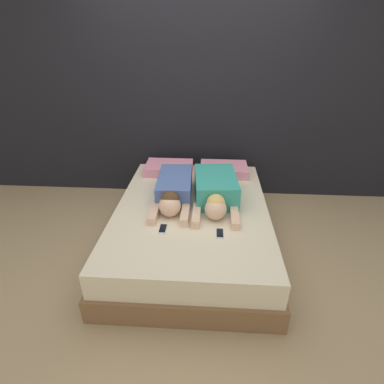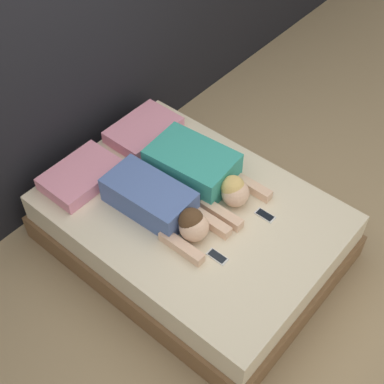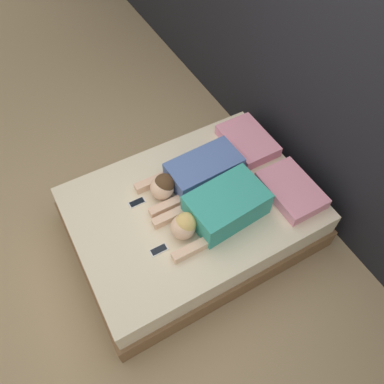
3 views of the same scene
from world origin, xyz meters
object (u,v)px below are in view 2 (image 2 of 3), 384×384
pillow_head_left (82,176)px  cell_phone_left (217,257)px  person_left (161,205)px  bed (192,227)px  pillow_head_right (144,130)px  person_right (201,171)px  cell_phone_right (265,215)px

pillow_head_left → cell_phone_left: bearing=-85.0°
pillow_head_left → person_left: person_left is taller
bed → person_left: person_left is taller
pillow_head_right → person_right: person_right is taller
person_right → cell_phone_left: person_right is taller
person_right → cell_phone_left: bearing=-131.2°
pillow_head_left → cell_phone_right: pillow_head_left is taller
pillow_head_left → cell_phone_left: (0.10, -1.16, -0.05)m
cell_phone_left → person_left: bearing=86.3°
bed → cell_phone_right: bearing=-59.2°
pillow_head_right → person_right: bearing=-98.7°
bed → pillow_head_right: pillow_head_right is taller
cell_phone_left → pillow_head_left: bearing=95.0°
bed → pillow_head_right: (0.32, 0.76, 0.28)m
bed → pillow_head_left: pillow_head_left is taller
cell_phone_left → cell_phone_right: (0.48, -0.03, 0.00)m
pillow_head_left → person_left: 0.67m
pillow_head_right → person_right: size_ratio=0.61×
bed → person_right: 0.42m
pillow_head_left → pillow_head_right: same height
bed → cell_phone_right: (0.26, -0.43, 0.23)m
bed → cell_phone_left: cell_phone_left is taller
person_left → cell_phone_right: person_left is taller
pillow_head_left → person_right: bearing=-50.6°
person_right → cell_phone_left: size_ratio=6.28×
cell_phone_left → bed: bearing=61.0°
pillow_head_right → cell_phone_left: pillow_head_right is taller
person_left → cell_phone_left: bearing=-93.7°
person_left → cell_phone_left: size_ratio=6.37×
pillow_head_left → person_left: (0.13, -0.65, 0.05)m
pillow_head_left → pillow_head_right: (0.64, 0.00, 0.00)m
pillow_head_left → pillow_head_right: bearing=0.0°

